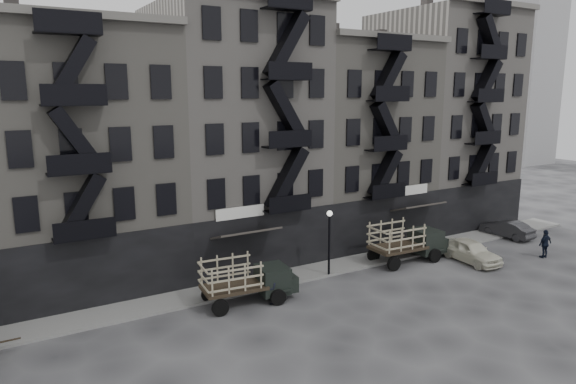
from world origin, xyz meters
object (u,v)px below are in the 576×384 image
stake_truck_west (247,277)px  pedestrian_mid (272,289)px  car_east (470,251)px  policeman (545,244)px  stake_truck_east (407,239)px  car_far (507,229)px

stake_truck_west → pedestrian_mid: size_ratio=3.13×
car_east → policeman: (5.21, -2.06, 0.23)m
stake_truck_west → car_east: bearing=0.2°
pedestrian_mid → policeman: 20.51m
stake_truck_west → stake_truck_east: 12.58m
car_east → car_far: car_east is taller
car_east → policeman: bearing=-17.4°
stake_truck_east → car_east: (3.72, -2.27, -0.84)m
stake_truck_west → car_far: size_ratio=1.29×
stake_truck_east → pedestrian_mid: size_ratio=3.33×
stake_truck_west → policeman: (21.49, -3.59, -0.50)m
policeman → car_east: bearing=-18.3°
car_far → pedestrian_mid: size_ratio=2.42×
car_east → policeman: policeman is taller
car_east → stake_truck_west: bearing=178.8°
pedestrian_mid → stake_truck_west: bearing=-62.0°
stake_truck_east → pedestrian_mid: bearing=-169.8°
stake_truck_west → car_east: stake_truck_west is taller
stake_truck_west → stake_truck_east: stake_truck_east is taller
car_far → stake_truck_east: bearing=-1.8°
stake_truck_east → stake_truck_west: bearing=-173.9°
policeman → pedestrian_mid: bearing=-4.6°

